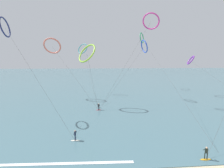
{
  "coord_description": "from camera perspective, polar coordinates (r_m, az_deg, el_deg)",
  "views": [
    {
      "loc": [
        -2.56,
        -11.73,
        12.56
      ],
      "look_at": [
        0.0,
        20.93,
        7.68
      ],
      "focal_mm": 27.56,
      "sensor_mm": 36.0,
      "label": 1
    }
  ],
  "objects": [
    {
      "name": "kite_coral",
      "position": [
        57.06,
        -19.22,
        11.85
      ],
      "size": [
        16.89,
        16.32,
        18.8
      ],
      "rotation": [
        0.0,
        0.0,
        3.07
      ],
      "color": "#EA7260",
      "rests_on": "ground"
    },
    {
      "name": "sea_water",
      "position": [
        118.35,
        -3.22,
        2.39
      ],
      "size": [
        400.0,
        200.0,
        0.08
      ],
      "primitive_type": "cube",
      "color": "#476B75",
      "rests_on": "ground"
    },
    {
      "name": "kite_lime",
      "position": [
        43.78,
        -8.32,
        10.07
      ],
      "size": [
        6.06,
        6.32,
        16.24
      ],
      "rotation": [
        0.0,
        0.0,
        5.41
      ],
      "color": "#8CC62D",
      "rests_on": "ground"
    },
    {
      "name": "kite_cobalt",
      "position": [
        54.14,
        10.63,
        12.15
      ],
      "size": [
        14.97,
        13.69,
        18.19
      ],
      "rotation": [
        0.0,
        0.0,
        1.73
      ],
      "color": "#2647B7",
      "rests_on": "ground"
    },
    {
      "name": "surfer_ivory",
      "position": [
        28.0,
        -12.12,
        -16.52
      ],
      "size": [
        1.4,
        0.6,
        1.7
      ],
      "rotation": [
        0.0,
        0.0,
        1.51
      ],
      "color": "silver",
      "rests_on": "ground"
    },
    {
      "name": "kite_magenta",
      "position": [
        47.05,
        12.78,
        19.62
      ],
      "size": [
        15.85,
        5.65,
        23.82
      ],
      "rotation": [
        0.0,
        0.0,
        2.63
      ],
      "color": "#CC288E",
      "rests_on": "ground"
    },
    {
      "name": "kite_emerald",
      "position": [
        74.65,
        9.88,
        14.79
      ],
      "size": [
        3.79,
        54.26,
        23.21
      ],
      "rotation": [
        0.0,
        0.0,
        1.01
      ],
      "color": "#199351",
      "rests_on": "ground"
    },
    {
      "name": "surfer_crimson",
      "position": [
        42.33,
        -4.41,
        -7.65
      ],
      "size": [
        1.4,
        0.73,
        1.7
      ],
      "rotation": [
        0.0,
        0.0,
        4.05
      ],
      "color": "red",
      "rests_on": "ground"
    },
    {
      "name": "wave_crest_mid",
      "position": [
        23.35,
        -15.16,
        -24.22
      ],
      "size": [
        16.42,
        1.08,
        0.12
      ],
      "primitive_type": "cube",
      "rotation": [
        0.0,
        0.0,
        -0.04
      ],
      "color": "white",
      "rests_on": "ground"
    },
    {
      "name": "kite_teal",
      "position": [
        62.34,
        -9.7,
        11.43
      ],
      "size": [
        7.59,
        23.38,
        17.78
      ],
      "rotation": [
        0.0,
        0.0,
        5.63
      ],
      "color": "teal",
      "rests_on": "ground"
    },
    {
      "name": "surfer_amber",
      "position": [
        25.8,
        28.74,
        -19.7
      ],
      "size": [
        1.4,
        0.66,
        1.7
      ],
      "rotation": [
        0.0,
        0.0,
        5.92
      ],
      "color": "orange",
      "rests_on": "ground"
    },
    {
      "name": "kite_navy",
      "position": [
        41.48,
        -31.95,
        15.67
      ],
      "size": [
        15.31,
        13.66,
        20.7
      ],
      "rotation": [
        0.0,
        0.0,
        1.63
      ],
      "color": "navy",
      "rests_on": "ground"
    },
    {
      "name": "kite_violet",
      "position": [
        63.79,
        24.69,
        7.2
      ],
      "size": [
        3.06,
        36.9,
        13.62
      ],
      "rotation": [
        0.0,
        0.0,
        4.47
      ],
      "color": "purple",
      "rests_on": "ground"
    }
  ]
}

